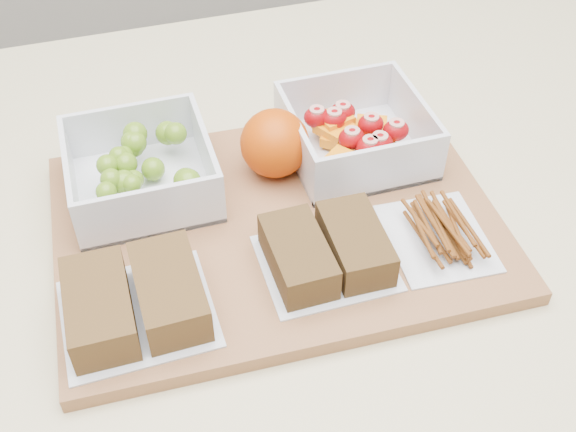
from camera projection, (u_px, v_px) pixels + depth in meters
name	position (u px, v px, depth m)	size (l,w,h in m)	color
cutting_board	(277.00, 226.00, 0.70)	(0.42, 0.30, 0.02)	#95633D
grape_container	(143.00, 170.00, 0.71)	(0.14, 0.14, 0.06)	silver
fruit_container	(356.00, 136.00, 0.75)	(0.14, 0.14, 0.06)	silver
orange	(275.00, 143.00, 0.72)	(0.07, 0.07, 0.07)	#C64404
sandwich_bag_left	(135.00, 300.00, 0.60)	(0.13, 0.11, 0.04)	silver
sandwich_bag_center	(327.00, 251.00, 0.64)	(0.12, 0.10, 0.04)	silver
pretzel_bag	(438.00, 230.00, 0.67)	(0.10, 0.11, 0.02)	silver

